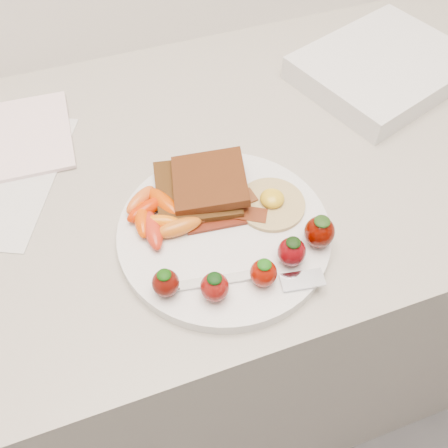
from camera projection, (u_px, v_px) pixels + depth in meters
name	position (u px, v px, depth m)	size (l,w,h in m)	color
counter	(201.00, 310.00, 1.08)	(2.00, 0.60, 0.90)	gray
plate	(224.00, 233.00, 0.64)	(0.27, 0.27, 0.02)	silver
toast_lower	(197.00, 190.00, 0.66)	(0.11, 0.11, 0.01)	black
toast_upper	(210.00, 181.00, 0.65)	(0.09, 0.09, 0.01)	black
fried_egg	(271.00, 203.00, 0.65)	(0.09, 0.09, 0.02)	#C8B891
bacon_strips	(225.00, 213.00, 0.64)	(0.11, 0.07, 0.01)	black
baby_carrots	(156.00, 216.00, 0.63)	(0.09, 0.11, 0.02)	#BD2400
strawberries	(260.00, 261.00, 0.58)	(0.23, 0.06, 0.05)	#4D0A05
fork	(258.00, 280.00, 0.58)	(0.18, 0.06, 0.00)	silver
notepad	(30.00, 135.00, 0.75)	(0.12, 0.17, 0.01)	silver
appliance	(383.00, 68.00, 0.82)	(0.26, 0.21, 0.04)	silver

